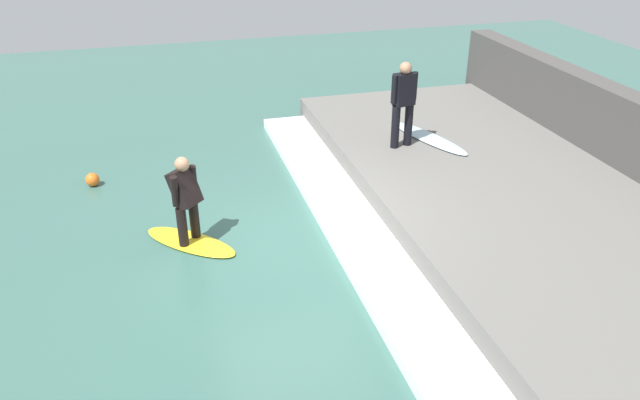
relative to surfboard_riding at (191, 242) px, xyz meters
name	(u,v)px	position (x,y,z in m)	size (l,w,h in m)	color
ground_plane	(291,243)	(1.52, -0.42, -0.03)	(28.00, 28.00, 0.00)	#386056
concrete_ledge	(504,199)	(5.23, -0.42, 0.23)	(4.40, 10.84, 0.52)	#66635E
back_wall	(634,150)	(7.68, -0.42, 0.86)	(0.50, 11.38, 1.78)	#474442
wave_foam_crest	(354,229)	(2.56, -0.42, 0.06)	(0.93, 10.30, 0.19)	white
surfboard_riding	(191,242)	(0.00, 0.00, 0.00)	(1.58, 1.57, 0.06)	yellow
surfer_riding	(185,196)	(0.00, 0.00, 0.81)	(0.55, 0.55, 1.41)	black
surfer_waiting_near	(404,100)	(4.19, 1.67, 1.41)	(0.54, 0.31, 1.63)	black
surfboard_waiting_near	(429,138)	(4.85, 1.84, 0.52)	(1.05, 2.13, 0.06)	silver
marker_buoy	(92,180)	(-1.56, 2.58, 0.10)	(0.25, 0.25, 0.25)	orange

